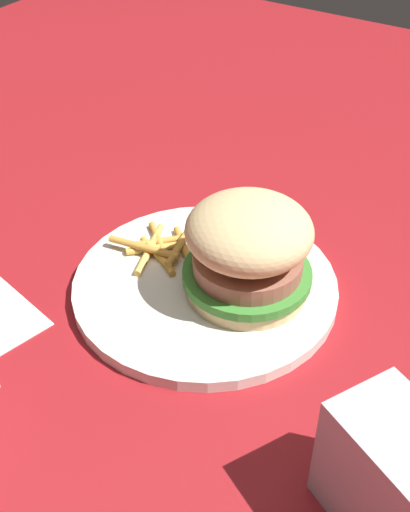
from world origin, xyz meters
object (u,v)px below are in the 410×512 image
sandwich (248,249)px  napkin_dispenser (395,480)px  plate (205,286)px  fries_pile (162,248)px

sandwich → napkin_dispenser: 0.24m
plate → fries_pile: 0.06m
plate → sandwich: size_ratio=2.11×
plate → napkin_dispenser: size_ratio=2.71×
plate → napkin_dispenser: napkin_dispenser is taller
napkin_dispenser → sandwich: bearing=-9.7°
plate → sandwich: 0.07m
plate → napkin_dispenser: 0.27m
napkin_dispenser → fries_pile: bearing=0.5°
plate → fries_pile: (0.06, -0.01, 0.01)m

